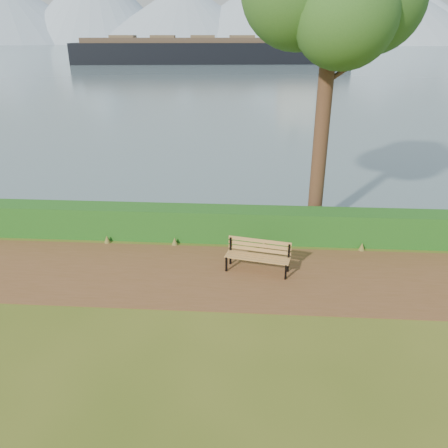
{
  "coord_description": "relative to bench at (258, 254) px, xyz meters",
  "views": [
    {
      "loc": [
        1.21,
        -9.8,
        5.84
      ],
      "look_at": [
        0.46,
        1.2,
        1.1
      ],
      "focal_mm": 35.0,
      "sensor_mm": 36.0,
      "label": 1
    }
  ],
  "objects": [
    {
      "name": "ground",
      "position": [
        -1.42,
        -0.65,
        -0.49
      ],
      "size": [
        140.0,
        140.0,
        0.0
      ],
      "primitive_type": "plane",
      "color": "#415518",
      "rests_on": "ground"
    },
    {
      "name": "bench",
      "position": [
        0.0,
        0.0,
        0.0
      ],
      "size": [
        1.78,
        0.84,
        0.86
      ],
      "rotation": [
        0.0,
        0.0,
        -0.21
      ],
      "color": "black",
      "rests_on": "ground"
    },
    {
      "name": "hedge",
      "position": [
        -1.42,
        1.95,
        0.01
      ],
      "size": [
        32.0,
        0.85,
        1.0
      ],
      "primitive_type": "cube",
      "color": "#134413",
      "rests_on": "ground"
    },
    {
      "name": "mountains",
      "position": [
        -10.59,
        405.4,
        27.2
      ],
      "size": [
        585.0,
        190.0,
        70.0
      ],
      "color": "#8699B3",
      "rests_on": "ground"
    },
    {
      "name": "cargo_ship",
      "position": [
        -8.13,
        98.39,
        2.37
      ],
      "size": [
        64.13,
        17.47,
        19.25
      ],
      "rotation": [
        0.0,
        0.0,
        0.12
      ],
      "color": "black",
      "rests_on": "ground"
    },
    {
      "name": "path",
      "position": [
        -1.42,
        -0.35,
        -0.49
      ],
      "size": [
        40.0,
        3.4,
        0.01
      ],
      "primitive_type": "cube",
      "color": "brown",
      "rests_on": "ground"
    },
    {
      "name": "water",
      "position": [
        -1.42,
        259.35,
        -0.49
      ],
      "size": [
        700.0,
        510.0,
        0.0
      ],
      "primitive_type": "cube",
      "color": "slate",
      "rests_on": "ground"
    }
  ]
}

